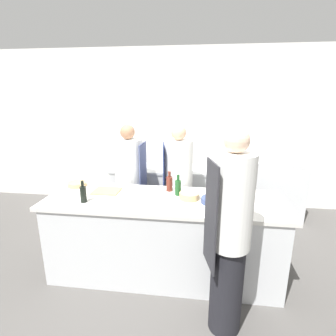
{
  "coord_description": "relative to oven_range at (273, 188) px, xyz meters",
  "views": [
    {
      "loc": [
        0.39,
        -2.62,
        2.02
      ],
      "look_at": [
        0.0,
        0.35,
        1.17
      ],
      "focal_mm": 28.0,
      "sensor_mm": 36.0,
      "label": 1
    }
  ],
  "objects": [
    {
      "name": "bottle_cooking_oil",
      "position": [
        -2.43,
        -1.94,
        0.52
      ],
      "size": [
        0.07,
        0.07,
        0.24
      ],
      "color": "black",
      "rests_on": "prep_counter"
    },
    {
      "name": "cutting_board",
      "position": [
        -2.31,
        -1.6,
        0.44
      ],
      "size": [
        0.31,
        0.26,
        0.01
      ],
      "color": "tan",
      "rests_on": "prep_counter"
    },
    {
      "name": "stockpot",
      "position": [
        -2.37,
        -0.44,
        0.54
      ],
      "size": [
        0.25,
        0.25,
        0.21
      ],
      "color": "silver",
      "rests_on": "pass_counter"
    },
    {
      "name": "chef_at_stove",
      "position": [
        -2.19,
        -1.03,
        0.32
      ],
      "size": [
        0.4,
        0.38,
        1.63
      ],
      "rotation": [
        0.0,
        0.0,
        -1.6
      ],
      "color": "black",
      "rests_on": "ground_plane"
    },
    {
      "name": "chef_at_prep_near",
      "position": [
        -0.97,
        -2.42,
        0.42
      ],
      "size": [
        0.37,
        0.36,
        1.79
      ],
      "rotation": [
        0.0,
        0.0,
        1.81
      ],
      "color": "black",
      "rests_on": "ground_plane"
    },
    {
      "name": "bottle_wine",
      "position": [
        -0.76,
        -2.01,
        0.54
      ],
      "size": [
        0.07,
        0.07,
        0.29
      ],
      "color": "silver",
      "rests_on": "prep_counter"
    },
    {
      "name": "pass_counter",
      "position": [
        -1.55,
        -0.49,
        -0.03
      ],
      "size": [
        2.13,
        0.6,
        0.92
      ],
      "color": "silver",
      "rests_on": "ground_plane"
    },
    {
      "name": "ground_plane",
      "position": [
        -1.61,
        -1.74,
        -0.49
      ],
      "size": [
        16.0,
        16.0,
        0.0
      ],
      "primitive_type": "plane",
      "color": "#4C4947"
    },
    {
      "name": "prep_counter",
      "position": [
        -1.61,
        -1.74,
        -0.03
      ],
      "size": [
        2.59,
        0.83,
        0.92
      ],
      "color": "silver",
      "rests_on": "ground_plane"
    },
    {
      "name": "oven_range",
      "position": [
        0.0,
        0.0,
        0.0
      ],
      "size": [
        0.88,
        0.68,
        0.98
      ],
      "color": "silver",
      "rests_on": "ground_plane"
    },
    {
      "name": "bowl_prep_small",
      "position": [
        -1.09,
        -1.78,
        0.46
      ],
      "size": [
        0.24,
        0.24,
        0.06
      ],
      "color": "navy",
      "rests_on": "prep_counter"
    },
    {
      "name": "bowl_mixing_large",
      "position": [
        -2.73,
        -1.48,
        0.46
      ],
      "size": [
        0.22,
        0.22,
        0.05
      ],
      "color": "tan",
      "rests_on": "prep_counter"
    },
    {
      "name": "bottle_vinegar",
      "position": [
        -1.47,
        -1.61,
        0.53
      ],
      "size": [
        0.07,
        0.07,
        0.24
      ],
      "color": "#19471E",
      "rests_on": "prep_counter"
    },
    {
      "name": "bowl_ceramic_blue",
      "position": [
        -1.33,
        -1.7,
        0.47
      ],
      "size": [
        0.22,
        0.22,
        0.07
      ],
      "color": "tan",
      "rests_on": "prep_counter"
    },
    {
      "name": "chef_at_pass_far",
      "position": [
        -1.51,
        -1.1,
        0.33
      ],
      "size": [
        0.41,
        0.39,
        1.65
      ],
      "rotation": [
        0.0,
        0.0,
        1.74
      ],
      "color": "black",
      "rests_on": "ground_plane"
    },
    {
      "name": "wall_back",
      "position": [
        -1.61,
        0.39,
        0.91
      ],
      "size": [
        8.0,
        0.06,
        2.8
      ],
      "color": "silver",
      "rests_on": "ground_plane"
    },
    {
      "name": "bottle_olive_oil",
      "position": [
        -1.58,
        -1.49,
        0.52
      ],
      "size": [
        0.07,
        0.07,
        0.24
      ],
      "color": "#5B2319",
      "rests_on": "prep_counter"
    }
  ]
}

